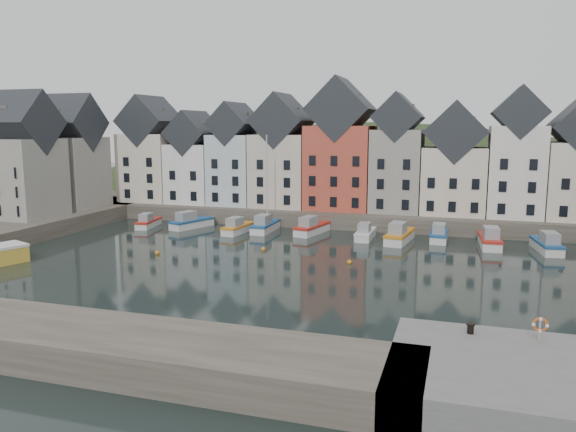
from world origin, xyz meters
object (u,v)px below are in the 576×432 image
at_px(boat_a, 148,222).
at_px(boat_d, 265,225).
at_px(life_ring_post, 540,325).
at_px(mooring_bollard, 471,328).

xyz_separation_m(boat_a, boat_d, (15.87, 1.61, 0.17)).
distance_m(boat_a, boat_d, 15.95).
bearing_deg(boat_a, boat_d, -3.21).
height_order(boat_d, life_ring_post, boat_d).
xyz_separation_m(boat_d, mooring_bollard, (24.47, -34.91, 1.50)).
relative_size(mooring_bollard, life_ring_post, 0.43).
distance_m(mooring_bollard, life_ring_post, 3.52).
relative_size(boat_d, life_ring_post, 9.54).
xyz_separation_m(mooring_bollard, life_ring_post, (3.48, -0.04, 0.55)).
relative_size(boat_a, boat_d, 0.46).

